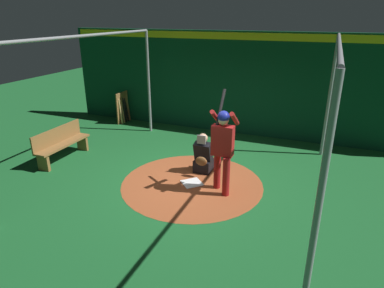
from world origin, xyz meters
The scene contains 9 objects.
ground_plane centered at (0.00, 0.00, 0.00)m, with size 27.56×27.56×0.00m, color #195B28.
dirt_circle centered at (0.00, 0.00, 0.00)m, with size 3.16×3.16×0.01m, color #9E4C28.
home_plate centered at (0.00, 0.00, 0.01)m, with size 0.42×0.42×0.01m, color white.
batter centered at (0.08, 0.70, 1.09)m, with size 0.68×0.49×2.12m.
catcher centered at (-0.65, 0.02, 0.39)m, with size 0.58×0.40×0.98m.
back_wall centered at (-3.80, 0.00, 1.56)m, with size 0.23×11.56×3.10m.
cage_frame centered at (0.00, 0.00, 2.19)m, with size 5.81×5.29×3.13m.
bat_rack centered at (-3.55, -3.95, 0.49)m, with size 1.06×0.18×1.05m.
bench centered at (0.01, -3.63, 0.44)m, with size 1.67×0.36×0.85m.
Camera 1 is at (6.21, 2.52, 3.55)m, focal length 31.42 mm.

